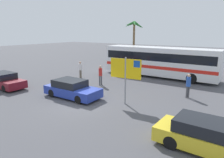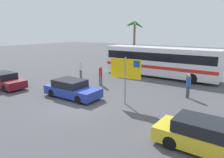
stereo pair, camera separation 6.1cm
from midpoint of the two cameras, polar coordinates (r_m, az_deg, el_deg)
ground at (r=14.47m, az=-9.08°, el=-6.76°), size 120.00×120.00×0.00m
bus_front_coach at (r=22.90m, az=13.03°, el=5.00°), size 12.14×2.63×3.17m
ferry_sign at (r=13.70m, az=4.02°, el=2.34°), size 2.20×0.27×3.20m
car_blue at (r=15.81m, az=-10.87°, el=-2.69°), size 4.39×1.90×1.32m
car_maroon at (r=20.47m, az=-27.38°, el=-0.35°), size 4.32×1.76×1.32m
car_yellow at (r=9.65m, az=25.13°, el=-14.29°), size 4.48×1.80×1.32m
pedestrian_crossing_lot at (r=16.28m, az=20.39°, el=-1.25°), size 0.32×0.32×1.81m
pedestrian_near_sign at (r=18.90m, az=-3.07°, el=1.50°), size 0.32×0.32×1.82m
pedestrian_by_bus at (r=21.97m, az=-8.56°, el=2.94°), size 0.32×0.32×1.78m
palm_tree_seaside at (r=31.82m, az=6.30°, el=13.46°), size 3.18×3.17×6.32m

